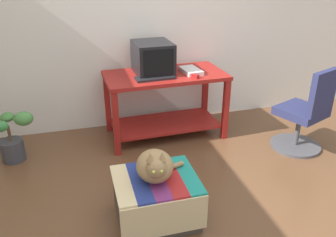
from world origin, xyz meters
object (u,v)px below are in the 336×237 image
Objects in this scene: ottoman_with_blanket at (156,199)px; keyboard at (155,78)px; book at (191,71)px; potted_plant at (11,136)px; cat at (155,166)px; desk at (165,94)px; stapler at (194,76)px; tv_monitor at (153,58)px; office_chair at (306,115)px.

keyboard is at bearing 76.69° from ottoman_with_blanket.
potted_plant is at bearing 177.40° from book.
ottoman_with_blanket is at bearing -123.92° from book.
ottoman_with_blanket is at bearing 63.93° from cat.
desk is 0.41m from stapler.
stapler reaches higher than ottoman_with_blanket.
book reaches higher than cat.
tv_monitor is at bearing 7.75° from potted_plant.
potted_plant is (-1.59, -0.14, -0.22)m from desk.
keyboard is at bearing -99.69° from tv_monitor.
office_chair is at bearing -11.04° from potted_plant.
ottoman_with_blanket is 1.85m from office_chair.
book reaches higher than potted_plant.
keyboard is 0.44m from book.
cat is at bearing -146.74° from stapler.
stapler is (0.37, -0.27, -0.14)m from tv_monitor.
potted_plant is at bearing 151.95° from stapler.
potted_plant is 5.69× the size of stapler.
office_chair reaches higher than desk.
potted_plant is 2.93m from office_chair.
cat reaches higher than ottoman_with_blanket.
stapler is (0.69, 1.15, 0.56)m from ottoman_with_blanket.
tv_monitor is 0.75× the size of potted_plant.
potted_plant is at bearing 140.39° from cat.
keyboard is 3.64× the size of stapler.
ottoman_with_blanket is 1.51× the size of cat.
office_chair is at bearing -24.82° from keyboard.
tv_monitor is at bearing 77.53° from ottoman_with_blanket.
stapler reaches higher than potted_plant.
keyboard is at bearing -136.16° from desk.
potted_plant is (-1.15, 1.23, -0.22)m from cat.
ottoman_with_blanket is (-0.43, -1.36, -0.31)m from desk.
stapler reaches higher than desk.
book is (0.39, -0.10, -0.14)m from tv_monitor.
office_chair is at bearing -39.15° from book.
book is 0.34× the size of office_chair.
book reaches higher than ottoman_with_blanket.
potted_plant is at bearing -177.09° from desk.
potted_plant is (-1.16, 1.22, 0.08)m from ottoman_with_blanket.
ottoman_with_blanket is 5.59× the size of stapler.
book reaches higher than desk.
potted_plant reaches higher than ottoman_with_blanket.
ottoman_with_blanket is at bearing -104.70° from tv_monitor.
keyboard is at bearing -0.36° from potted_plant.
potted_plant is at bearing -174.48° from tv_monitor.
book is 0.17m from stapler.
stapler is (1.84, -0.07, 0.48)m from potted_plant.
ottoman_with_blanket is (-0.31, -1.42, -0.70)m from tv_monitor.
desk is 4.35× the size of book.
keyboard is 1.36m from ottoman_with_blanket.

